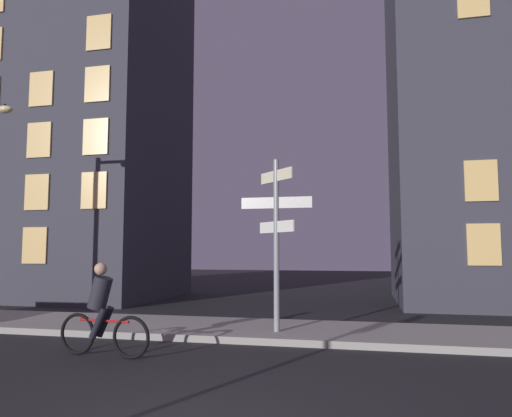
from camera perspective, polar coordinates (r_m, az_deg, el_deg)
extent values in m
cube|color=#9E9991|center=(10.65, 3.54, -14.57)|extent=(40.00, 2.64, 0.14)
cylinder|color=gray|center=(10.04, 2.49, -4.34)|extent=(0.12, 0.12, 3.63)
cube|color=beige|center=(10.16, 2.45, 3.96)|extent=(0.83, 0.83, 0.24)
cube|color=white|center=(10.09, 2.47, 0.70)|extent=(1.53, 0.03, 0.24)
cube|color=white|center=(10.05, 2.48, -2.23)|extent=(0.91, 0.91, 0.24)
ellipsoid|color=#F9E099|center=(13.92, -28.04, 10.50)|extent=(0.44, 0.28, 0.20)
torus|color=black|center=(8.52, -14.86, -14.81)|extent=(0.72, 0.14, 0.72)
torus|color=black|center=(9.16, -20.76, -13.95)|extent=(0.72, 0.14, 0.72)
cylinder|color=red|center=(8.79, -17.87, -12.78)|extent=(1.00, 0.15, 0.04)
cylinder|color=#26262D|center=(8.80, -18.32, -9.64)|extent=(0.48, 0.37, 0.61)
sphere|color=tan|center=(8.77, -18.24, -6.94)|extent=(0.22, 0.22, 0.22)
cylinder|color=black|center=(8.90, -17.79, -12.88)|extent=(0.35, 0.16, 0.55)
cylinder|color=black|center=(8.75, -18.51, -12.99)|extent=(0.35, 0.16, 0.55)
cube|color=#383842|center=(21.58, -24.07, 8.70)|extent=(10.61, 6.11, 13.64)
cube|color=#F2C672|center=(17.26, -25.17, -4.05)|extent=(0.90, 0.06, 1.20)
cube|color=#F2C672|center=(17.37, -24.95, 1.80)|extent=(0.90, 0.06, 1.20)
cube|color=#F2C672|center=(16.16, -18.98, 2.09)|extent=(0.90, 0.06, 1.20)
cube|color=#F2C672|center=(17.65, -24.72, 7.53)|extent=(0.90, 0.06, 1.20)
cube|color=#F2C672|center=(16.47, -18.80, 8.22)|extent=(0.90, 0.06, 1.20)
cube|color=#F2C672|center=(18.11, -24.51, 13.01)|extent=(0.90, 0.06, 1.20)
cube|color=#F2C672|center=(16.96, -18.62, 14.06)|extent=(0.90, 0.06, 1.20)
cube|color=#F2C672|center=(17.61, -18.45, 19.52)|extent=(0.90, 0.06, 1.20)
cube|color=#F2C672|center=(15.00, 25.81, -3.93)|extent=(0.90, 0.06, 1.20)
cube|color=#F2C672|center=(15.13, 25.54, 3.06)|extent=(0.90, 0.06, 1.20)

